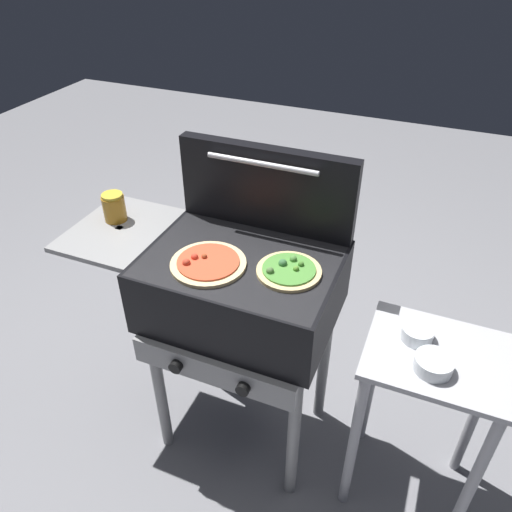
# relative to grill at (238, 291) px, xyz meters

# --- Properties ---
(ground_plane) EXTENTS (8.00, 8.00, 0.00)m
(ground_plane) POSITION_rel_grill_xyz_m (0.01, 0.00, -0.76)
(ground_plane) COLOR gray
(grill) EXTENTS (0.96, 0.53, 0.90)m
(grill) POSITION_rel_grill_xyz_m (0.00, 0.00, 0.00)
(grill) COLOR black
(grill) RESTS_ON ground_plane
(grill_lid_open) EXTENTS (0.63, 0.08, 0.30)m
(grill_lid_open) POSITION_rel_grill_xyz_m (0.01, 0.22, 0.30)
(grill_lid_open) COLOR black
(grill_lid_open) RESTS_ON grill
(pizza_pepperoni) EXTENTS (0.24, 0.24, 0.03)m
(pizza_pepperoni) POSITION_rel_grill_xyz_m (-0.07, -0.08, 0.15)
(pizza_pepperoni) COLOR beige
(pizza_pepperoni) RESTS_ON grill
(pizza_veggie) EXTENTS (0.21, 0.21, 0.04)m
(pizza_veggie) POSITION_rel_grill_xyz_m (0.18, -0.01, 0.15)
(pizza_veggie) COLOR #E0C17F
(pizza_veggie) RESTS_ON grill
(sauce_jar) EXTENTS (0.08, 0.08, 0.11)m
(sauce_jar) POSITION_rel_grill_xyz_m (-0.51, 0.05, 0.20)
(sauce_jar) COLOR #B77A1E
(sauce_jar) RESTS_ON grill
(prep_table) EXTENTS (0.44, 0.36, 0.72)m
(prep_table) POSITION_rel_grill_xyz_m (0.67, 0.00, -0.24)
(prep_table) COLOR #B2B2B7
(prep_table) RESTS_ON ground_plane
(topping_bowl_near) EXTENTS (0.10, 0.10, 0.04)m
(topping_bowl_near) POSITION_rel_grill_xyz_m (0.60, 0.05, -0.02)
(topping_bowl_near) COLOR silver
(topping_bowl_near) RESTS_ON prep_table
(topping_bowl_far) EXTENTS (0.12, 0.12, 0.04)m
(topping_bowl_far) POSITION_rel_grill_xyz_m (0.66, -0.07, -0.02)
(topping_bowl_far) COLOR silver
(topping_bowl_far) RESTS_ON prep_table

